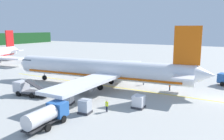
# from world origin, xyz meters

# --- Properties ---
(ground) EXTENTS (240.00, 320.00, 0.20)m
(ground) POSITION_xyz_m (0.00, 48.00, -0.10)
(ground) COLOR #A8A8A3
(airliner_foreground) EXTENTS (34.51, 41.73, 11.90)m
(airliner_foreground) POSITION_xyz_m (-1.87, 21.58, 3.39)
(airliner_foreground) COLOR white
(airliner_foreground) RESTS_ON ground
(service_truck_fuel) EXTENTS (6.25, 2.67, 2.40)m
(service_truck_fuel) POSITION_xyz_m (-21.24, 17.12, 1.40)
(service_truck_fuel) COLOR #2659A5
(service_truck_fuel) RESTS_ON ground
(service_truck_catering) EXTENTS (2.94, 7.10, 2.72)m
(service_truck_catering) POSITION_xyz_m (-13.49, 29.62, 1.16)
(service_truck_catering) COLOR silver
(service_truck_catering) RESTS_ON ground
(cargo_container_near) EXTENTS (1.78, 1.78, 2.04)m
(cargo_container_near) POSITION_xyz_m (-15.57, 15.72, 0.97)
(cargo_container_near) COLOR #333338
(cargo_container_near) RESTS_ON ground
(cargo_container_mid) EXTENTS (1.79, 1.79, 2.01)m
(cargo_container_mid) POSITION_xyz_m (-9.94, 10.23, 0.95)
(cargo_container_mid) COLOR #333338
(cargo_container_mid) RESTS_ON ground
(cargo_container_far) EXTENTS (2.26, 2.26, 2.09)m
(cargo_container_far) POSITION_xyz_m (-13.68, 20.45, 0.99)
(cargo_container_far) COLOR #333338
(cargo_container_far) RESTS_ON ground
(crew_marshaller) EXTENTS (0.63, 0.27, 1.69)m
(crew_marshaller) POSITION_xyz_m (1.57, 8.84, 1.00)
(crew_marshaller) COLOR #191E33
(crew_marshaller) RESTS_ON ground
(crew_loader_left) EXTENTS (0.55, 0.44, 1.70)m
(crew_loader_left) POSITION_xyz_m (3.43, 14.81, 1.00)
(crew_loader_left) COLOR #191E33
(crew_loader_left) RESTS_ON ground
(crew_loader_right) EXTENTS (0.40, 0.58, 1.64)m
(crew_loader_right) POSITION_xyz_m (-13.60, 13.41, 0.97)
(crew_loader_right) COLOR #191E33
(crew_loader_right) RESTS_ON ground
(apron_guide_line) EXTENTS (0.30, 60.00, 0.01)m
(apron_guide_line) POSITION_xyz_m (-1.05, 17.15, 0.01)
(apron_guide_line) COLOR yellow
(apron_guide_line) RESTS_ON ground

